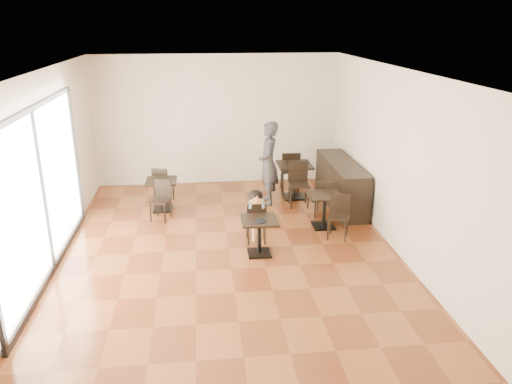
{
  "coord_description": "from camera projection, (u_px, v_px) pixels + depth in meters",
  "views": [
    {
      "loc": [
        -0.43,
        -8.28,
        3.97
      ],
      "look_at": [
        0.53,
        0.23,
        1.0
      ],
      "focal_mm": 35.0,
      "sensor_mm": 36.0,
      "label": 1
    }
  ],
  "objects": [
    {
      "name": "pizza_slice",
      "position": [
        257.0,
        201.0,
        8.97
      ],
      "size": [
        0.24,
        0.18,
        0.05
      ],
      "primitive_type": null,
      "color": "#D5C278",
      "rests_on": "child"
    },
    {
      "name": "chair_mid_b",
      "position": [
        338.0,
        217.0,
        9.44
      ],
      "size": [
        0.49,
        0.49,
        0.84
      ],
      "primitive_type": null,
      "rotation": [
        0.0,
        0.0,
        -0.4
      ],
      "color": "black",
      "rests_on": "floor"
    },
    {
      "name": "child_chair",
      "position": [
        256.0,
        221.0,
        9.3
      ],
      "size": [
        0.36,
        0.36,
        0.81
      ],
      "primitive_type": null,
      "rotation": [
        0.0,
        0.0,
        3.14
      ],
      "color": "black",
      "rests_on": "floor"
    },
    {
      "name": "ceiling",
      "position": [
        225.0,
        70.0,
        8.07
      ],
      "size": [
        6.0,
        8.0,
        0.01
      ],
      "primitive_type": "cube",
      "color": "white",
      "rests_on": "floor"
    },
    {
      "name": "chair_mid_a",
      "position": [
        324.0,
        198.0,
        10.48
      ],
      "size": [
        0.49,
        0.49,
        0.84
      ],
      "primitive_type": null,
      "rotation": [
        0.0,
        0.0,
        2.74
      ],
      "color": "black",
      "rests_on": "floor"
    },
    {
      "name": "child_table",
      "position": [
        259.0,
        237.0,
        8.81
      ],
      "size": [
        0.63,
        0.63,
        0.67
      ],
      "primitive_type": null,
      "color": "black",
      "rests_on": "floor"
    },
    {
      "name": "cafe_table_left",
      "position": [
        162.0,
        195.0,
        10.86
      ],
      "size": [
        0.85,
        0.85,
        0.69
      ],
      "primitive_type": null,
      "rotation": [
        0.0,
        0.0,
        -0.38
      ],
      "color": "black",
      "rests_on": "floor"
    },
    {
      "name": "chair_back_b",
      "position": [
        299.0,
        185.0,
        11.06
      ],
      "size": [
        0.47,
        0.47,
        0.98
      ],
      "primitive_type": null,
      "rotation": [
        0.0,
        0.0,
        -0.07
      ],
      "color": "black",
      "rests_on": "floor"
    },
    {
      "name": "wall_front",
      "position": [
        250.0,
        278.0,
        4.84
      ],
      "size": [
        6.0,
        0.01,
        3.2
      ],
      "primitive_type": "cube",
      "color": "silver",
      "rests_on": "floor"
    },
    {
      "name": "adult_patron",
      "position": [
        268.0,
        163.0,
        11.08
      ],
      "size": [
        0.49,
        0.71,
        1.87
      ],
      "primitive_type": "imported",
      "rotation": [
        0.0,
        0.0,
        -1.64
      ],
      "color": "#37383B",
      "rests_on": "floor"
    },
    {
      "name": "cafe_table_mid",
      "position": [
        324.0,
        211.0,
        9.97
      ],
      "size": [
        0.87,
        0.87,
        0.7
      ],
      "primitive_type": null,
      "rotation": [
        0.0,
        0.0,
        -0.4
      ],
      "color": "black",
      "rests_on": "floor"
    },
    {
      "name": "wall_left",
      "position": [
        46.0,
        170.0,
        8.27
      ],
      "size": [
        0.01,
        8.0,
        3.2
      ],
      "primitive_type": "cube",
      "color": "silver",
      "rests_on": "floor"
    },
    {
      "name": "plate",
      "position": [
        260.0,
        221.0,
        8.6
      ],
      "size": [
        0.23,
        0.23,
        0.01
      ],
      "primitive_type": "cylinder",
      "color": "black",
      "rests_on": "child_table"
    },
    {
      "name": "storefront_window",
      "position": [
        41.0,
        191.0,
        7.87
      ],
      "size": [
        0.04,
        4.5,
        2.6
      ],
      "primitive_type": "cube",
      "color": "white",
      "rests_on": "floor"
    },
    {
      "name": "cafe_table_back",
      "position": [
        294.0,
        181.0,
        11.61
      ],
      "size": [
        0.83,
        0.83,
        0.82
      ],
      "primitive_type": null,
      "rotation": [
        0.0,
        0.0,
        -0.07
      ],
      "color": "black",
      "rests_on": "floor"
    },
    {
      "name": "chair_left_b",
      "position": [
        160.0,
        201.0,
        10.32
      ],
      "size": [
        0.48,
        0.48,
        0.83
      ],
      "primitive_type": null,
      "rotation": [
        0.0,
        0.0,
        -0.38
      ],
      "color": "black",
      "rests_on": "floor"
    },
    {
      "name": "chair_back_a",
      "position": [
        290.0,
        171.0,
        12.09
      ],
      "size": [
        0.47,
        0.47,
        0.98
      ],
      "primitive_type": null,
      "rotation": [
        0.0,
        0.0,
        3.07
      ],
      "color": "black",
      "rests_on": "floor"
    },
    {
      "name": "wall_right",
      "position": [
        394.0,
        159.0,
        8.91
      ],
      "size": [
        0.01,
        8.0,
        3.2
      ],
      "primitive_type": "cube",
      "color": "silver",
      "rests_on": "floor"
    },
    {
      "name": "child",
      "position": [
        256.0,
        216.0,
        9.27
      ],
      "size": [
        0.36,
        0.51,
        1.01
      ],
      "primitive_type": null,
      "color": "slate",
      "rests_on": "child_chair"
    },
    {
      "name": "wall_back",
      "position": [
        217.0,
        120.0,
        12.35
      ],
      "size": [
        6.0,
        0.01,
        3.2
      ],
      "primitive_type": "cube",
      "color": "silver",
      "rests_on": "floor"
    },
    {
      "name": "service_counter",
      "position": [
        341.0,
        184.0,
        11.11
      ],
      "size": [
        0.6,
        2.4,
        1.0
      ],
      "primitive_type": "cube",
      "color": "black",
      "rests_on": "floor"
    },
    {
      "name": "floor",
      "position": [
        228.0,
        249.0,
        9.12
      ],
      "size": [
        6.0,
        8.0,
        0.01
      ],
      "primitive_type": "cube",
      "color": "brown",
      "rests_on": "ground"
    },
    {
      "name": "chair_left_a",
      "position": [
        164.0,
        184.0,
        11.36
      ],
      "size": [
        0.48,
        0.48,
        0.83
      ],
      "primitive_type": null,
      "rotation": [
        0.0,
        0.0,
        2.76
      ],
      "color": "black",
      "rests_on": "floor"
    }
  ]
}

